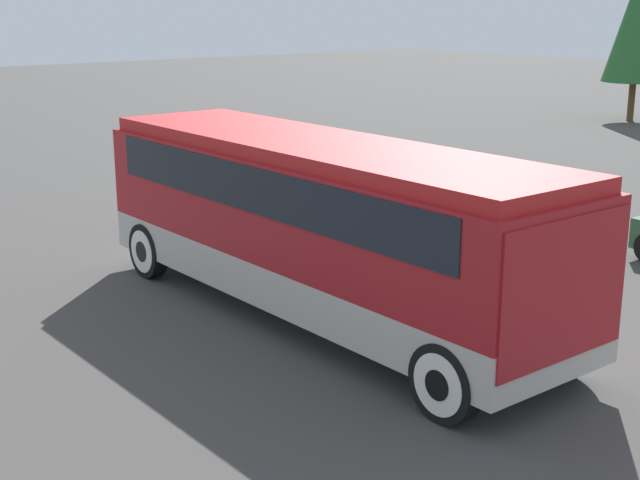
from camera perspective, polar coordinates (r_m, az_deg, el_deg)
The scene contains 4 objects.
ground_plane at distance 14.52m, azimuth -0.00°, elevation -4.94°, with size 120.00×120.00×0.00m, color #423F3D.
tour_bus at distance 13.95m, azimuth 0.24°, elevation 1.65°, with size 9.34×2.56×2.88m.
parked_car_near at distance 21.84m, azimuth 6.71°, elevation 3.56°, with size 4.08×1.98×1.29m.
tree_right at distance 40.43m, azimuth 19.71°, elevation 13.01°, with size 2.68×2.68×6.61m.
Camera 1 is at (10.67, -8.51, 4.97)m, focal length 50.00 mm.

